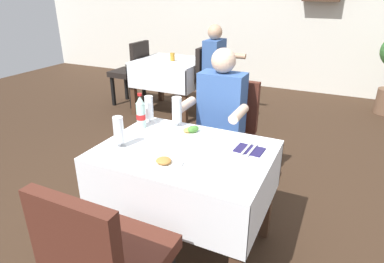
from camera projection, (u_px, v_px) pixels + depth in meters
The scene contains 18 objects.
ground_plane at pixel (188, 234), 2.43m from camera, with size 11.00×11.00×0.00m, color #382619.
back_wall at pixel (303, 0), 5.41m from camera, with size 11.00×0.12×3.00m, color silver.
main_dining_table at pixel (185, 174), 2.11m from camera, with size 1.06×0.79×0.75m.
chair_far_diner_seat at pixel (227, 132), 2.77m from camera, with size 0.44×0.50×0.97m.
chair_near_camera_side at pixel (107, 259), 1.47m from camera, with size 0.44×0.50×0.97m.
seated_diner_far at pixel (219, 119), 2.63m from camera, with size 0.50×0.46×1.26m.
plate_near_camera at pixel (164, 161), 1.87m from camera, with size 0.22×0.22×0.04m.
plate_far_diner at pixel (193, 133), 2.23m from camera, with size 0.25×0.25×0.06m.
beer_glass_left at pixel (119, 131), 2.03m from camera, with size 0.07×0.07×0.20m.
beer_glass_middle at pixel (149, 109), 2.41m from camera, with size 0.07×0.07×0.20m.
beer_glass_right at pixel (177, 112), 2.34m from camera, with size 0.07×0.07×0.22m.
cola_bottle_primary at pixel (141, 113), 2.32m from camera, with size 0.07×0.07×0.25m.
napkin_cutlery_set at pixel (250, 150), 2.02m from camera, with size 0.18×0.19×0.01m.
background_dining_table at pixel (171, 73), 4.70m from camera, with size 0.92×0.86×0.75m.
background_chair_left at pixel (132, 69), 4.97m from camera, with size 0.50×0.44×0.97m.
background_chair_right at pixel (214, 79), 4.44m from camera, with size 0.50×0.44×0.97m.
background_patron at pixel (218, 68), 4.36m from camera, with size 0.46×0.50×1.26m.
background_table_tumbler at pixel (172, 57), 4.56m from camera, with size 0.06×0.06×0.11m, color #C68928.
Camera 1 is at (0.86, -1.73, 1.66)m, focal length 30.80 mm.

